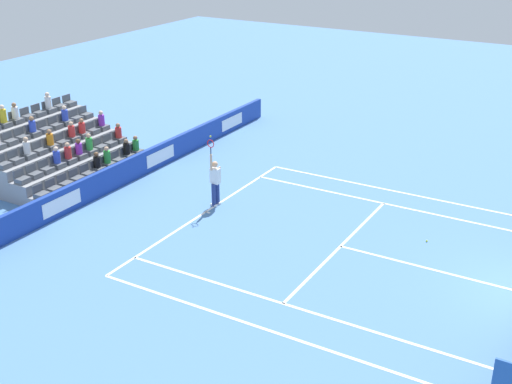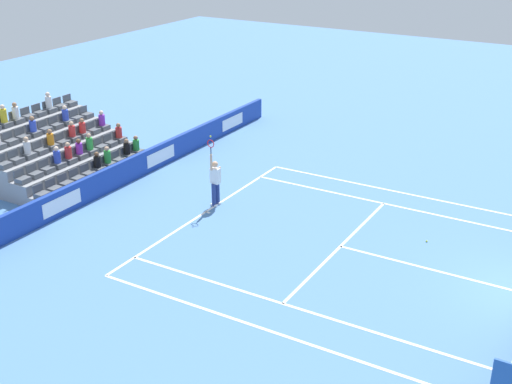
% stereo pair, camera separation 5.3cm
% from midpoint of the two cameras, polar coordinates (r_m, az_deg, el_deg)
% --- Properties ---
extents(line_baseline, '(10.97, 0.10, 0.01)m').
position_cam_midpoint_polar(line_baseline, '(25.28, -4.22, -1.69)').
color(line_baseline, white).
rests_on(line_baseline, ground).
extents(line_service, '(8.23, 0.10, 0.01)m').
position_cam_midpoint_polar(line_service, '(22.90, 7.24, -4.58)').
color(line_service, white).
rests_on(line_service, ground).
extents(line_centre_service, '(0.10, 6.40, 0.01)m').
position_cam_midpoint_polar(line_centre_service, '(22.04, 14.92, -6.42)').
color(line_centre_service, white).
rests_on(line_centre_service, ground).
extents(line_singles_sideline_left, '(0.10, 11.89, 0.01)m').
position_cam_midpoint_polar(line_singles_sideline_left, '(19.49, 3.55, -9.78)').
color(line_singles_sideline_left, white).
rests_on(line_singles_sideline_left, ground).
extents(line_singles_sideline_right, '(0.10, 11.89, 0.01)m').
position_cam_midpoint_polar(line_singles_sideline_right, '(26.26, 11.75, -1.16)').
color(line_singles_sideline_right, white).
rests_on(line_singles_sideline_right, ground).
extents(line_doubles_sideline_left, '(0.10, 11.89, 0.01)m').
position_cam_midpoint_polar(line_doubles_sideline_left, '(18.48, 1.58, -11.78)').
color(line_doubles_sideline_left, white).
rests_on(line_doubles_sideline_left, ground).
extents(line_doubles_sideline_right, '(0.10, 11.89, 0.01)m').
position_cam_midpoint_polar(line_doubles_sideline_right, '(27.47, 12.70, -0.14)').
color(line_doubles_sideline_right, white).
rests_on(line_doubles_sideline_right, ground).
extents(line_centre_mark, '(0.10, 0.20, 0.01)m').
position_cam_midpoint_polar(line_centre_mark, '(25.23, -4.04, -1.73)').
color(line_centre_mark, white).
rests_on(line_centre_mark, ground).
extents(sponsor_barrier, '(23.53, 0.22, 1.00)m').
position_cam_midpoint_polar(sponsor_barrier, '(27.68, -11.90, 1.23)').
color(sponsor_barrier, '#193899').
rests_on(sponsor_barrier, ground).
extents(tennis_player, '(0.53, 0.37, 2.85)m').
position_cam_midpoint_polar(tennis_player, '(25.46, -3.41, 0.94)').
color(tennis_player, navy).
rests_on(tennis_player, ground).
extents(stadium_stand, '(6.20, 4.75, 3.05)m').
position_cam_midpoint_polar(stadium_stand, '(29.97, -17.05, 3.07)').
color(stadium_stand, gray).
rests_on(stadium_stand, ground).
extents(loose_tennis_ball, '(0.07, 0.07, 0.07)m').
position_cam_midpoint_polar(loose_tennis_ball, '(23.73, 14.32, -4.05)').
color(loose_tennis_ball, '#D1E533').
rests_on(loose_tennis_ball, ground).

